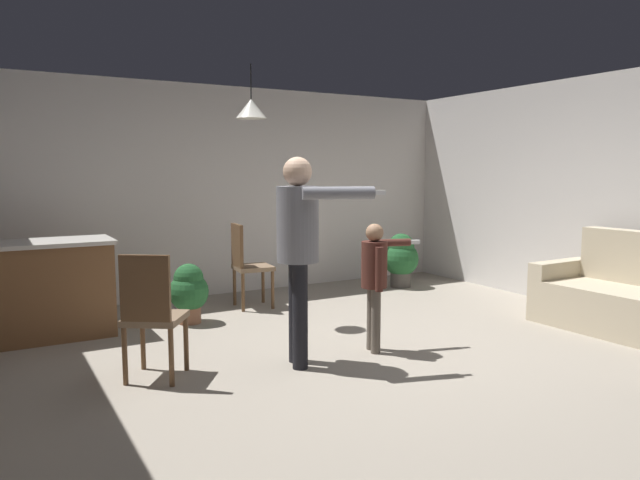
{
  "coord_description": "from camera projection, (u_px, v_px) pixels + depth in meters",
  "views": [
    {
      "loc": [
        -2.92,
        -4.12,
        1.61
      ],
      "look_at": [
        -0.33,
        0.4,
        1.0
      ],
      "focal_mm": 33.02,
      "sensor_mm": 36.0,
      "label": 1
    }
  ],
  "objects": [
    {
      "name": "person_child",
      "position": [
        375.0,
        273.0,
        5.21
      ],
      "size": [
        0.62,
        0.32,
        1.15
      ],
      "rotation": [
        0.0,
        0.0,
        -1.85
      ],
      "color": "#60564C",
      "rests_on": "ground"
    },
    {
      "name": "ground",
      "position": [
        375.0,
        355.0,
        5.18
      ],
      "size": [
        7.68,
        7.68,
        0.0
      ],
      "primitive_type": "plane",
      "color": "#9E9384"
    },
    {
      "name": "dining_chair_near_wall",
      "position": [
        247.0,
        262.0,
        6.93
      ],
      "size": [
        0.46,
        0.46,
        1.0
      ],
      "rotation": [
        0.0,
        0.0,
        4.61
      ],
      "color": "brown",
      "rests_on": "ground"
    },
    {
      "name": "couch_floral",
      "position": [
        633.0,
        300.0,
        5.85
      ],
      "size": [
        0.9,
        1.82,
        1.0
      ],
      "rotation": [
        0.0,
        0.0,
        1.6
      ],
      "color": "beige",
      "rests_on": "ground"
    },
    {
      "name": "dining_chair_by_counter",
      "position": [
        152.0,
        312.0,
        4.48
      ],
      "size": [
        0.58,
        0.58,
        1.0
      ],
      "rotation": [
        0.0,
        0.0,
        5.68
      ],
      "color": "brown",
      "rests_on": "ground"
    },
    {
      "name": "potted_plant_by_wall",
      "position": [
        189.0,
        290.0,
        6.24
      ],
      "size": [
        0.42,
        0.42,
        0.64
      ],
      "color": "brown",
      "rests_on": "ground"
    },
    {
      "name": "kitchen_counter",
      "position": [
        45.0,
        289.0,
        5.66
      ],
      "size": [
        1.26,
        0.66,
        0.95
      ],
      "color": "brown",
      "rests_on": "ground"
    },
    {
      "name": "ceiling_light_pendant",
      "position": [
        251.0,
        109.0,
        6.03
      ],
      "size": [
        0.32,
        0.32,
        0.55
      ],
      "color": "silver"
    },
    {
      "name": "person_adult",
      "position": [
        299.0,
        238.0,
        4.8
      ],
      "size": [
        0.76,
        0.65,
        1.73
      ],
      "rotation": [
        0.0,
        0.0,
        -1.87
      ],
      "color": "black",
      "rests_on": "ground"
    },
    {
      "name": "wall_back",
      "position": [
        237.0,
        191.0,
        7.78
      ],
      "size": [
        6.4,
        0.1,
        2.7
      ],
      "primitive_type": "cube",
      "color": "silver",
      "rests_on": "ground"
    },
    {
      "name": "wall_right",
      "position": [
        610.0,
        195.0,
        6.6
      ],
      "size": [
        0.1,
        6.4,
        2.7
      ],
      "primitive_type": "cube",
      "color": "silver",
      "rests_on": "ground"
    },
    {
      "name": "potted_plant_corner",
      "position": [
        401.0,
        258.0,
        8.19
      ],
      "size": [
        0.49,
        0.49,
        0.75
      ],
      "color": "#4C4742",
      "rests_on": "ground"
    }
  ]
}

